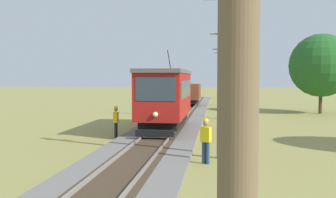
# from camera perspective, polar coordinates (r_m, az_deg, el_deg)

# --- Properties ---
(red_tram) EXTENTS (2.60, 8.54, 4.79)m
(red_tram) POSITION_cam_1_polar(r_m,az_deg,el_deg) (23.49, -0.32, 0.41)
(red_tram) COLOR maroon
(red_tram) RESTS_ON rail_right
(freight_car) EXTENTS (2.40, 5.20, 2.31)m
(freight_car) POSITION_cam_1_polar(r_m,az_deg,el_deg) (43.15, 3.19, 0.85)
(freight_car) COLOR brown
(freight_car) RESTS_ON rail_right
(utility_pole_near_tram) EXTENTS (1.40, 0.38, 7.45)m
(utility_pole_near_tram) POSITION_cam_1_polar(r_m,az_deg,el_deg) (15.69, 7.86, 4.93)
(utility_pole_near_tram) COLOR brown
(utility_pole_near_tram) RESTS_ON ground
(utility_pole_mid) EXTENTS (1.40, 0.41, 7.81)m
(utility_pole_mid) POSITION_cam_1_polar(r_m,az_deg,el_deg) (31.07, 7.63, 4.41)
(utility_pole_mid) COLOR brown
(utility_pole_mid) RESTS_ON ground
(utility_pole_far) EXTENTS (1.40, 0.57, 7.75)m
(utility_pole_far) POSITION_cam_1_polar(r_m,az_deg,el_deg) (46.88, 7.55, 3.96)
(utility_pole_far) COLOR brown
(utility_pole_far) RESTS_ON ground
(utility_pole_distant) EXTENTS (1.40, 0.43, 8.31)m
(utility_pole_distant) POSITION_cam_1_polar(r_m,az_deg,el_deg) (61.10, 7.52, 4.05)
(utility_pole_distant) COLOR brown
(utility_pole_distant) RESTS_ON ground
(gravel_pile) EXTENTS (2.66, 2.66, 1.00)m
(gravel_pile) POSITION_cam_1_polar(r_m,az_deg,el_deg) (49.06, -1.23, -0.10)
(gravel_pile) COLOR #9E998E
(gravel_pile) RESTS_ON ground
(track_worker) EXTENTS (0.44, 0.36, 1.78)m
(track_worker) POSITION_cam_1_polar(r_m,az_deg,el_deg) (14.86, 5.70, -5.95)
(track_worker) COLOR navy
(track_worker) RESTS_ON ground
(second_worker) EXTENTS (0.27, 0.40, 1.78)m
(second_worker) POSITION_cam_1_polar(r_m,az_deg,el_deg) (21.30, -7.84, -3.17)
(second_worker) COLOR black
(second_worker) RESTS_ON ground
(tree_right_near) EXTENTS (5.86, 5.86, 7.41)m
(tree_right_near) POSITION_cam_1_polar(r_m,az_deg,el_deg) (38.04, 22.04, 4.70)
(tree_right_near) COLOR #4C3823
(tree_right_near) RESTS_ON ground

